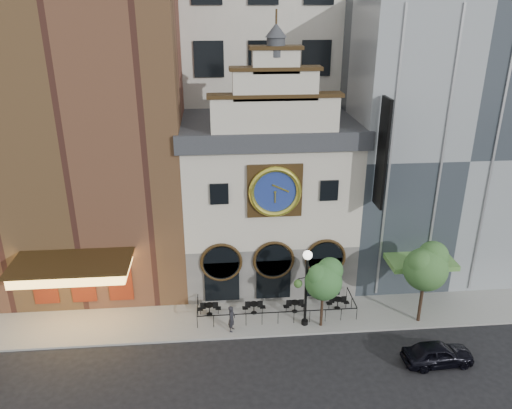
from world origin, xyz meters
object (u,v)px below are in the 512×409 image
Objects in this scene: pedestrian at (232,319)px; tree_left at (324,279)px; lamppost at (307,280)px; tree_right at (426,266)px; bistro_3 at (338,303)px; bistro_2 at (295,306)px; bistro_1 at (254,307)px; car_right at (438,354)px; bistro_0 at (209,308)px.

pedestrian is 6.47m from tree_left.
tree_right is (7.70, -0.21, 0.76)m from lamppost.
bistro_3 is 7.66m from pedestrian.
bistro_3 is (3.02, 0.13, 0.00)m from bistro_2.
bistro_2 is 1.00× the size of bistro_3.
bistro_1 is 0.28× the size of tree_right.
lamppost reaches higher than pedestrian.
bistro_1 is 1.00× the size of bistro_3.
car_right is 0.76× the size of lamppost.
bistro_1 is at bearing -2.33° from bistro_0.
tree_left is at bearing -21.68° from bistro_1.
car_right is (13.44, -5.98, 0.10)m from bistro_0.
tree_left is at bearing -24.90° from lamppost.
tree_left is at bearing 52.87° from car_right.
bistro_3 is at bearing -56.10° from pedestrian.
pedestrian is at bearing -179.27° from tree_left.
bistro_0 is 14.71m from car_right.
tree_left reaches higher than pedestrian.
car_right is at bearing -46.74° from lamppost.
bistro_1 is 1.00× the size of bistro_2.
bistro_2 is at bearing 49.76° from car_right.
lamppost is (4.82, 0.25, 2.47)m from pedestrian.
lamppost is at bearing -74.04° from bistro_2.
tree_left is (1.51, -1.66, 3.05)m from bistro_2.
bistro_3 is 4.22m from lamppost.
bistro_3 is (5.83, 0.06, 0.00)m from bistro_1.
bistro_0 is 0.33× the size of tree_left.
bistro_0 is at bearing 56.89° from pedestrian.
tree_left reaches higher than bistro_1.
bistro_1 and bistro_3 have the same top height.
lamppost is at bearing -148.19° from bistro_3.
bistro_3 is 6.55m from tree_right.
bistro_1 is 0.29× the size of lamppost.
tree_right is (10.94, -1.76, 3.68)m from bistro_1.
tree_right reaches higher than pedestrian.
tree_right is at bearing -19.64° from bistro_3.
bistro_0 is 1.00× the size of bistro_3.
tree_left reaches higher than bistro_2.
bistro_1 is at bearing 158.32° from tree_left.
bistro_0 is 2.45m from pedestrian.
tree_right is at bearing -9.14° from bistro_1.
tree_left reaches higher than bistro_0.
tree_right reaches higher than car_right.
car_right is 7.92m from tree_left.
tree_left is at bearing -47.60° from bistro_2.
bistro_1 is (3.03, -0.12, 0.00)m from bistro_0.
car_right is at bearing -52.30° from bistro_3.
bistro_1 is 5.83m from bistro_3.
pedestrian is (-4.40, -1.73, 0.44)m from bistro_2.
bistro_0 is 5.85m from bistro_2.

